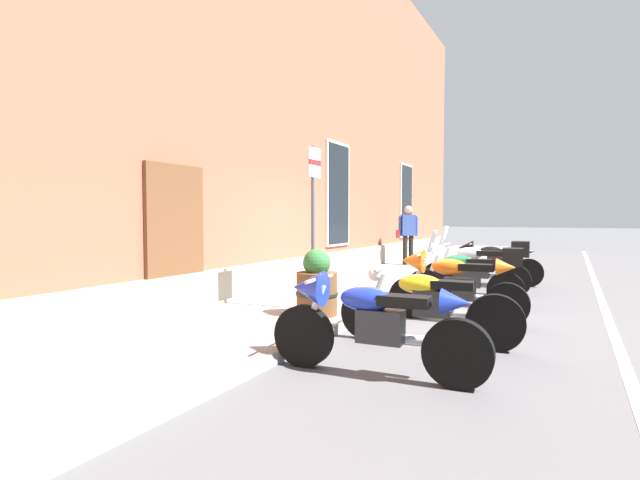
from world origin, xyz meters
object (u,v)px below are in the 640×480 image
object	(u,v)px
motorcycle_green_touring	(471,275)
motorcycle_silver_touring	(481,266)
barrel_planter	(317,287)
motorcycle_orange_sport	(451,283)
pedestrian_blue_top	(408,231)
parking_sign	(314,204)
motorcycle_yellow_naked	(427,306)
motorcycle_black_sport	(492,261)
motorcycle_blue_sport	(367,320)

from	to	relation	value
motorcycle_green_touring	motorcycle_silver_touring	distance (m)	1.39
barrel_planter	motorcycle_orange_sport	bearing A→B (deg)	-55.96
motorcycle_orange_sport	motorcycle_silver_touring	bearing A→B (deg)	0.37
motorcycle_silver_touring	pedestrian_blue_top	bearing A→B (deg)	35.65
barrel_planter	motorcycle_silver_touring	bearing A→B (deg)	-22.77
motorcycle_green_touring	barrel_planter	world-z (taller)	motorcycle_green_touring
pedestrian_blue_top	barrel_planter	distance (m)	7.71
motorcycle_orange_sport	motorcycle_green_touring	bearing A→B (deg)	-1.67
motorcycle_silver_touring	parking_sign	xyz separation A→B (m)	(-3.56, 1.86, 1.16)
motorcycle_silver_touring	barrel_planter	size ratio (longest dim) A/B	2.20
motorcycle_yellow_naked	motorcycle_black_sport	world-z (taller)	motorcycle_black_sport
motorcycle_orange_sport	barrel_planter	size ratio (longest dim) A/B	2.12
motorcycle_green_touring	barrel_planter	size ratio (longest dim) A/B	2.06
motorcycle_silver_touring	barrel_planter	distance (m)	4.22
motorcycle_blue_sport	motorcycle_silver_touring	distance (m)	5.61
pedestrian_blue_top	motorcycle_silver_touring	bearing A→B (deg)	-144.35
motorcycle_blue_sport	motorcycle_black_sport	distance (m)	7.13
motorcycle_silver_touring	motorcycle_yellow_naked	bearing A→B (deg)	-179.28
motorcycle_yellow_naked	parking_sign	distance (m)	2.39
motorcycle_black_sport	motorcycle_orange_sport	bearing A→B (deg)	-179.59
motorcycle_black_sport	pedestrian_blue_top	xyz separation A→B (m)	(2.21, 2.66, 0.57)
parking_sign	motorcycle_orange_sport	bearing A→B (deg)	-67.34
motorcycle_green_touring	pedestrian_blue_top	world-z (taller)	pedestrian_blue_top
motorcycle_black_sport	pedestrian_blue_top	world-z (taller)	pedestrian_blue_top
motorcycle_orange_sport	motorcycle_blue_sport	bearing A→B (deg)	176.50
motorcycle_orange_sport	barrel_planter	distance (m)	1.99
motorcycle_blue_sport	motorcycle_yellow_naked	xyz separation A→B (m)	(1.38, -0.21, -0.08)
motorcycle_silver_touring	motorcycle_black_sport	size ratio (longest dim) A/B	1.04
parking_sign	pedestrian_blue_top	bearing A→B (deg)	6.36
motorcycle_silver_touring	motorcycle_black_sport	distance (m)	1.52
motorcycle_green_touring	motorcycle_black_sport	size ratio (longest dim) A/B	0.97
barrel_planter	motorcycle_green_touring	bearing A→B (deg)	-34.07
motorcycle_green_touring	motorcycle_black_sport	distance (m)	2.91
motorcycle_silver_touring	motorcycle_black_sport	bearing A→B (deg)	0.49
motorcycle_orange_sport	pedestrian_blue_top	xyz separation A→B (m)	(6.51, 2.70, 0.55)
motorcycle_yellow_naked	motorcycle_silver_touring	world-z (taller)	motorcycle_silver_touring
parking_sign	barrel_planter	world-z (taller)	parking_sign
motorcycle_green_touring	pedestrian_blue_top	bearing A→B (deg)	28.11
motorcycle_green_touring	motorcycle_black_sport	world-z (taller)	motorcycle_green_touring
motorcycle_orange_sport	parking_sign	world-z (taller)	parking_sign
motorcycle_orange_sport	barrel_planter	world-z (taller)	barrel_planter
motorcycle_blue_sport	motorcycle_silver_touring	world-z (taller)	motorcycle_silver_touring
pedestrian_blue_top	parking_sign	bearing A→B (deg)	-173.64
pedestrian_blue_top	barrel_planter	size ratio (longest dim) A/B	1.82
motorcycle_black_sport	pedestrian_blue_top	bearing A→B (deg)	50.26
motorcycle_green_touring	barrel_planter	distance (m)	3.02
motorcycle_orange_sport	motorcycle_yellow_naked	bearing A→B (deg)	-178.59
parking_sign	motorcycle_blue_sport	bearing A→B (deg)	-140.14
motorcycle_yellow_naked	pedestrian_blue_top	distance (m)	8.44
motorcycle_blue_sport	motorcycle_orange_sport	world-z (taller)	motorcycle_orange_sport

